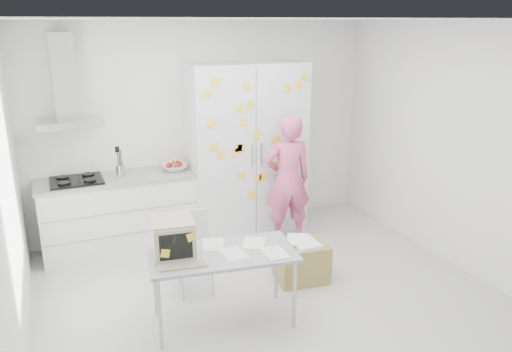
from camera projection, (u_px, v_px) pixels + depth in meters
name	position (u px, v px, depth m)	size (l,w,h in m)	color
floor	(267.00, 294.00, 5.14)	(4.50, 4.00, 0.02)	silver
walls	(241.00, 151.00, 5.37)	(4.52, 4.01, 2.70)	white
ceiling	(269.00, 19.00, 4.33)	(4.50, 4.00, 0.02)	white
counter_run	(120.00, 212.00, 6.04)	(1.84, 0.63, 1.28)	white
range_hood	(66.00, 89.00, 5.55)	(0.70, 0.48, 1.01)	silver
tall_cabinet	(246.00, 149.00, 6.45)	(1.50, 0.68, 2.20)	silver
person	(287.00, 180.00, 6.15)	(0.59, 0.39, 1.63)	#D35284
desk	(192.00, 245.00, 4.40)	(1.38, 0.82, 1.04)	#95999E
chair	(194.00, 246.00, 5.13)	(0.43, 0.43, 0.83)	silver
cardboard_box	(302.00, 261.00, 5.36)	(0.57, 0.48, 0.46)	#A28B46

